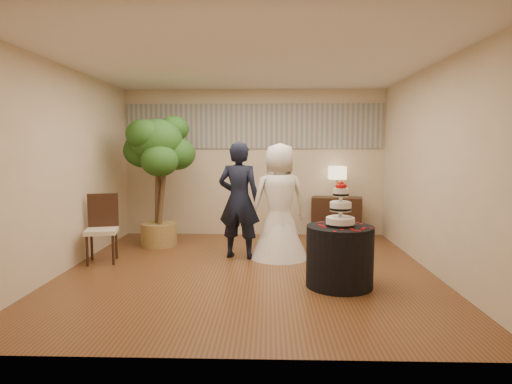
{
  "coord_description": "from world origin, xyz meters",
  "views": [
    {
      "loc": [
        0.28,
        -5.77,
        1.68
      ],
      "look_at": [
        0.1,
        0.4,
        1.05
      ],
      "focal_mm": 30.0,
      "sensor_mm": 36.0,
      "label": 1
    }
  ],
  "objects_px": {
    "cake_table": "(340,256)",
    "console": "(336,217)",
    "side_chair": "(102,229)",
    "groom": "(239,200)",
    "wedding_cake": "(341,204)",
    "table_lamp": "(337,182)",
    "ficus_tree": "(158,180)",
    "bride": "(279,201)"
  },
  "relations": [
    {
      "from": "cake_table",
      "to": "console",
      "type": "xyz_separation_m",
      "value": [
        0.41,
        2.88,
        0.01
      ]
    },
    {
      "from": "console",
      "to": "side_chair",
      "type": "xyz_separation_m",
      "value": [
        -3.73,
        -1.89,
        0.12
      ]
    },
    {
      "from": "groom",
      "to": "side_chair",
      "type": "xyz_separation_m",
      "value": [
        -2.0,
        -0.35,
        -0.39
      ]
    },
    {
      "from": "console",
      "to": "side_chair",
      "type": "height_order",
      "value": "side_chair"
    },
    {
      "from": "groom",
      "to": "wedding_cake",
      "type": "xyz_separation_m",
      "value": [
        1.32,
        -1.34,
        0.12
      ]
    },
    {
      "from": "wedding_cake",
      "to": "table_lamp",
      "type": "bearing_deg",
      "value": 81.82
    },
    {
      "from": "ficus_tree",
      "to": "side_chair",
      "type": "xyz_separation_m",
      "value": [
        -0.56,
        -1.12,
        -0.65
      ]
    },
    {
      "from": "groom",
      "to": "side_chair",
      "type": "relative_size",
      "value": 1.78
    },
    {
      "from": "table_lamp",
      "to": "cake_table",
      "type": "bearing_deg",
      "value": -98.18
    },
    {
      "from": "side_chair",
      "to": "bride",
      "type": "bearing_deg",
      "value": -4.49
    },
    {
      "from": "groom",
      "to": "cake_table",
      "type": "distance_m",
      "value": 1.95
    },
    {
      "from": "ficus_tree",
      "to": "side_chair",
      "type": "height_order",
      "value": "ficus_tree"
    },
    {
      "from": "bride",
      "to": "ficus_tree",
      "type": "relative_size",
      "value": 0.77
    },
    {
      "from": "bride",
      "to": "table_lamp",
      "type": "relative_size",
      "value": 3.04
    },
    {
      "from": "cake_table",
      "to": "bride",
      "type": "bearing_deg",
      "value": 117.39
    },
    {
      "from": "cake_table",
      "to": "side_chair",
      "type": "bearing_deg",
      "value": 163.45
    },
    {
      "from": "ficus_tree",
      "to": "side_chair",
      "type": "bearing_deg",
      "value": -116.37
    },
    {
      "from": "groom",
      "to": "table_lamp",
      "type": "distance_m",
      "value": 2.32
    },
    {
      "from": "wedding_cake",
      "to": "ficus_tree",
      "type": "bearing_deg",
      "value": 142.66
    },
    {
      "from": "console",
      "to": "side_chair",
      "type": "bearing_deg",
      "value": -143.74
    },
    {
      "from": "bride",
      "to": "side_chair",
      "type": "height_order",
      "value": "bride"
    },
    {
      "from": "table_lamp",
      "to": "side_chair",
      "type": "height_order",
      "value": "table_lamp"
    },
    {
      "from": "groom",
      "to": "cake_table",
      "type": "relative_size",
      "value": 2.2
    },
    {
      "from": "bride",
      "to": "ficus_tree",
      "type": "distance_m",
      "value": 2.21
    },
    {
      "from": "bride",
      "to": "wedding_cake",
      "type": "relative_size",
      "value": 3.23
    },
    {
      "from": "table_lamp",
      "to": "ficus_tree",
      "type": "xyz_separation_m",
      "value": [
        -3.18,
        -0.77,
        0.09
      ]
    },
    {
      "from": "console",
      "to": "cake_table",
      "type": "bearing_deg",
      "value": -88.77
    },
    {
      "from": "ficus_tree",
      "to": "cake_table",
      "type": "bearing_deg",
      "value": -37.34
    },
    {
      "from": "console",
      "to": "table_lamp",
      "type": "bearing_deg",
      "value": 0.0
    },
    {
      "from": "table_lamp",
      "to": "side_chair",
      "type": "distance_m",
      "value": 4.22
    },
    {
      "from": "console",
      "to": "side_chair",
      "type": "distance_m",
      "value": 4.19
    },
    {
      "from": "groom",
      "to": "bride",
      "type": "relative_size",
      "value": 1.01
    },
    {
      "from": "wedding_cake",
      "to": "side_chair",
      "type": "distance_m",
      "value": 3.5
    },
    {
      "from": "cake_table",
      "to": "wedding_cake",
      "type": "distance_m",
      "value": 0.64
    },
    {
      "from": "ficus_tree",
      "to": "groom",
      "type": "bearing_deg",
      "value": -27.95
    },
    {
      "from": "bride",
      "to": "table_lamp",
      "type": "bearing_deg",
      "value": -141.82
    },
    {
      "from": "console",
      "to": "groom",
      "type": "bearing_deg",
      "value": -129.01
    },
    {
      "from": "groom",
      "to": "ficus_tree",
      "type": "xyz_separation_m",
      "value": [
        -1.45,
        0.77,
        0.26
      ]
    },
    {
      "from": "console",
      "to": "ficus_tree",
      "type": "distance_m",
      "value": 3.36
    },
    {
      "from": "groom",
      "to": "table_lamp",
      "type": "relative_size",
      "value": 3.08
    },
    {
      "from": "bride",
      "to": "cake_table",
      "type": "relative_size",
      "value": 2.17
    },
    {
      "from": "bride",
      "to": "table_lamp",
      "type": "xyz_separation_m",
      "value": [
        1.12,
        1.52,
        0.18
      ]
    }
  ]
}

